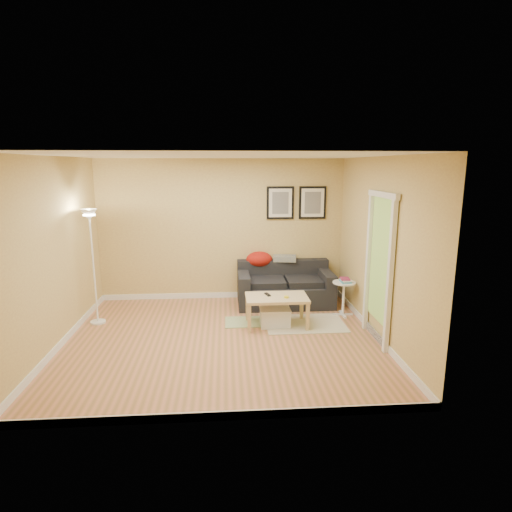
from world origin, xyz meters
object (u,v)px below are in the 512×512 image
Objects in this scene: sofa at (285,284)px; book_stack at (345,280)px; floor_lamp at (94,270)px; coffee_table at (277,311)px; storage_bin at (275,317)px; side_table at (343,299)px.

book_stack is at bearing -35.91° from sofa.
floor_lamp reaches higher than book_stack.
sofa is 7.89× the size of book_stack.
storage_bin is at bearing 179.61° from coffee_table.
sofa is 0.93× the size of floor_lamp.
sofa is 1.09m from coffee_table.
sofa is 3.25m from floor_lamp.
floor_lamp reaches higher than storage_bin.
storage_bin is 2.93m from floor_lamp.
book_stack is (1.22, 0.39, 0.47)m from storage_bin.
side_table is (0.89, -0.66, -0.08)m from sofa.
book_stack is 0.12× the size of floor_lamp.
floor_lamp is at bearing 173.29° from storage_bin.
coffee_table is at bearing -161.85° from side_table.
storage_bin is at bearing -140.78° from book_stack.
coffee_table is 4.46× the size of book_stack.
sofa is at bearing 143.49° from side_table.
floor_lamp is at bearing -157.66° from book_stack.
storage_bin is 2.20× the size of book_stack.
book_stack is (1.19, 0.38, 0.38)m from coffee_table.
sofa reaches higher than book_stack.
side_table reaches higher than storage_bin.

